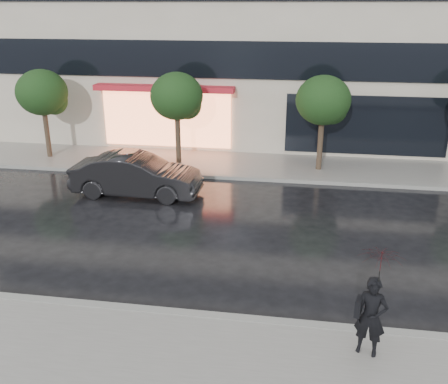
# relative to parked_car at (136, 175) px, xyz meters

# --- Properties ---
(ground) EXTENTS (120.00, 120.00, 0.00)m
(ground) POSITION_rel_parked_car_xyz_m (3.63, -6.21, -0.77)
(ground) COLOR black
(ground) RESTS_ON ground
(sidewalk_far) EXTENTS (60.00, 3.50, 0.12)m
(sidewalk_far) POSITION_rel_parked_car_xyz_m (3.63, 4.04, -0.71)
(sidewalk_far) COLOR slate
(sidewalk_far) RESTS_ON ground
(curb_near) EXTENTS (60.00, 0.25, 0.14)m
(curb_near) POSITION_rel_parked_car_xyz_m (3.63, -7.21, -0.70)
(curb_near) COLOR gray
(curb_near) RESTS_ON ground
(curb_far) EXTENTS (60.00, 0.25, 0.14)m
(curb_far) POSITION_rel_parked_car_xyz_m (3.63, 2.29, -0.70)
(curb_far) COLOR gray
(curb_far) RESTS_ON ground
(tree_far_west) EXTENTS (2.20, 2.20, 3.99)m
(tree_far_west) POSITION_rel_parked_car_xyz_m (-5.31, 3.82, 2.15)
(tree_far_west) COLOR #33261C
(tree_far_west) RESTS_ON ground
(tree_mid_west) EXTENTS (2.20, 2.20, 3.99)m
(tree_mid_west) POSITION_rel_parked_car_xyz_m (0.69, 3.82, 2.15)
(tree_mid_west) COLOR #33261C
(tree_mid_west) RESTS_ON ground
(tree_mid_east) EXTENTS (2.20, 2.20, 3.99)m
(tree_mid_east) POSITION_rel_parked_car_xyz_m (6.69, 3.82, 2.15)
(tree_mid_east) COLOR #33261C
(tree_mid_east) RESTS_ON ground
(parked_car) EXTENTS (4.71, 1.72, 1.54)m
(parked_car) POSITION_rel_parked_car_xyz_m (0.00, 0.00, 0.00)
(parked_car) COLOR black
(parked_car) RESTS_ON ground
(pedestrian_with_umbrella) EXTENTS (1.06, 1.07, 2.27)m
(pedestrian_with_umbrella) POSITION_rel_parked_car_xyz_m (7.37, -7.97, 0.80)
(pedestrian_with_umbrella) COLOR black
(pedestrian_with_umbrella) RESTS_ON sidewalk_near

